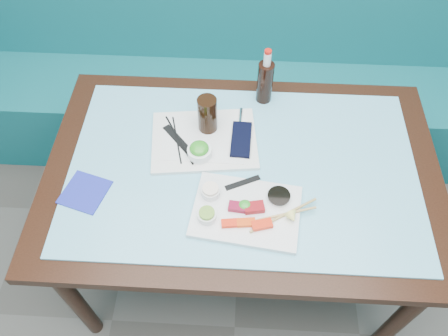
# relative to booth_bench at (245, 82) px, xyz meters

# --- Properties ---
(booth_bench) EXTENTS (3.00, 0.56, 1.17)m
(booth_bench) POSITION_rel_booth_bench_xyz_m (0.00, 0.00, 0.00)
(booth_bench) COLOR #106168
(booth_bench) RESTS_ON ground
(dining_table) EXTENTS (1.40, 0.90, 0.75)m
(dining_table) POSITION_rel_booth_bench_xyz_m (0.00, -0.84, 0.29)
(dining_table) COLOR black
(dining_table) RESTS_ON ground
(glass_top) EXTENTS (1.22, 0.76, 0.01)m
(glass_top) POSITION_rel_booth_bench_xyz_m (0.00, -0.84, 0.38)
(glass_top) COLOR #69B8D3
(glass_top) RESTS_ON dining_table
(sashimi_plate) EXTENTS (0.37, 0.29, 0.02)m
(sashimi_plate) POSITION_rel_booth_bench_xyz_m (0.02, -1.02, 0.39)
(sashimi_plate) COLOR silver
(sashimi_plate) RESTS_ON glass_top
(salmon_left) EXTENTS (0.06, 0.03, 0.01)m
(salmon_left) POSITION_rel_booth_bench_xyz_m (-0.03, -1.08, 0.41)
(salmon_left) COLOR red
(salmon_left) RESTS_ON sashimi_plate
(salmon_mid) EXTENTS (0.06, 0.03, 0.01)m
(salmon_mid) POSITION_rel_booth_bench_xyz_m (0.02, -1.07, 0.41)
(salmon_mid) COLOR #E63F09
(salmon_mid) RESTS_ON sashimi_plate
(salmon_right) EXTENTS (0.07, 0.05, 0.02)m
(salmon_right) POSITION_rel_booth_bench_xyz_m (0.07, -1.08, 0.41)
(salmon_right) COLOR red
(salmon_right) RESTS_ON sashimi_plate
(tuna_left) EXTENTS (0.06, 0.04, 0.02)m
(tuna_left) POSITION_rel_booth_bench_xyz_m (-0.01, -1.02, 0.41)
(tuna_left) COLOR maroon
(tuna_left) RESTS_ON sashimi_plate
(tuna_right) EXTENTS (0.07, 0.05, 0.02)m
(tuna_right) POSITION_rel_booth_bench_xyz_m (0.04, -1.02, 0.41)
(tuna_right) COLOR maroon
(tuna_right) RESTS_ON sashimi_plate
(seaweed_garnish) EXTENTS (0.05, 0.04, 0.02)m
(seaweed_garnish) POSITION_rel_booth_bench_xyz_m (0.01, -1.01, 0.41)
(seaweed_garnish) COLOR #269021
(seaweed_garnish) RESTS_ON sashimi_plate
(ramekin_wasabi) EXTENTS (0.06, 0.06, 0.03)m
(ramekin_wasabi) POSITION_rel_booth_bench_xyz_m (-0.11, -1.06, 0.41)
(ramekin_wasabi) COLOR white
(ramekin_wasabi) RESTS_ON sashimi_plate
(wasabi_fill) EXTENTS (0.06, 0.06, 0.01)m
(wasabi_fill) POSITION_rel_booth_bench_xyz_m (-0.11, -1.06, 0.43)
(wasabi_fill) COLOR olive
(wasabi_fill) RESTS_ON ramekin_wasabi
(ramekin_ginger) EXTENTS (0.07, 0.07, 0.03)m
(ramekin_ginger) POSITION_rel_booth_bench_xyz_m (-0.10, -0.97, 0.41)
(ramekin_ginger) COLOR silver
(ramekin_ginger) RESTS_ON sashimi_plate
(ginger_fill) EXTENTS (0.06, 0.06, 0.01)m
(ginger_fill) POSITION_rel_booth_bench_xyz_m (-0.10, -0.97, 0.43)
(ginger_fill) COLOR #F1DDC6
(ginger_fill) RESTS_ON ramekin_ginger
(soy_dish) EXTENTS (0.09, 0.09, 0.01)m
(soy_dish) POSITION_rel_booth_bench_xyz_m (0.12, -0.97, 0.41)
(soy_dish) COLOR white
(soy_dish) RESTS_ON sashimi_plate
(soy_fill) EXTENTS (0.09, 0.09, 0.01)m
(soy_fill) POSITION_rel_booth_bench_xyz_m (0.12, -0.97, 0.42)
(soy_fill) COLOR black
(soy_fill) RESTS_ON soy_dish
(lemon_wedge) EXTENTS (0.05, 0.04, 0.04)m
(lemon_wedge) POSITION_rel_booth_bench_xyz_m (0.16, -1.05, 0.42)
(lemon_wedge) COLOR #FFF478
(lemon_wedge) RESTS_ON sashimi_plate
(chopstick_sleeve) EXTENTS (0.12, 0.07, 0.00)m
(chopstick_sleeve) POSITION_rel_booth_bench_xyz_m (0.00, -0.92, 0.40)
(chopstick_sleeve) COLOR black
(chopstick_sleeve) RESTS_ON sashimi_plate
(wooden_chopstick_a) EXTENTS (0.23, 0.08, 0.01)m
(wooden_chopstick_a) POSITION_rel_booth_bench_xyz_m (0.13, -1.04, 0.41)
(wooden_chopstick_a) COLOR tan
(wooden_chopstick_a) RESTS_ON sashimi_plate
(wooden_chopstick_b) EXTENTS (0.22, 0.14, 0.01)m
(wooden_chopstick_b) POSITION_rel_booth_bench_xyz_m (0.14, -1.04, 0.41)
(wooden_chopstick_b) COLOR #A48A4D
(wooden_chopstick_b) RESTS_ON sashimi_plate
(serving_tray) EXTENTS (0.41, 0.33, 0.01)m
(serving_tray) POSITION_rel_booth_bench_xyz_m (-0.14, -0.73, 0.39)
(serving_tray) COLOR silver
(serving_tray) RESTS_ON glass_top
(paper_placemat) EXTENTS (0.30, 0.22, 0.00)m
(paper_placemat) POSITION_rel_booth_bench_xyz_m (-0.14, -0.73, 0.40)
(paper_placemat) COLOR silver
(paper_placemat) RESTS_ON serving_tray
(seaweed_bowl) EXTENTS (0.09, 0.09, 0.03)m
(seaweed_bowl) POSITION_rel_booth_bench_xyz_m (-0.15, -0.81, 0.41)
(seaweed_bowl) COLOR white
(seaweed_bowl) RESTS_ON serving_tray
(seaweed_salad) EXTENTS (0.07, 0.07, 0.03)m
(seaweed_salad) POSITION_rel_booth_bench_xyz_m (-0.15, -0.81, 0.44)
(seaweed_salad) COLOR #2C9021
(seaweed_salad) RESTS_ON seaweed_bowl
(cola_glass) EXTENTS (0.08, 0.08, 0.15)m
(cola_glass) POSITION_rel_booth_bench_xyz_m (-0.13, -0.68, 0.47)
(cola_glass) COLOR black
(cola_glass) RESTS_ON serving_tray
(navy_pouch) EXTENTS (0.08, 0.17, 0.01)m
(navy_pouch) POSITION_rel_booth_bench_xyz_m (-0.01, -0.73, 0.40)
(navy_pouch) COLOR black
(navy_pouch) RESTS_ON serving_tray
(fork) EXTENTS (0.02, 0.10, 0.01)m
(fork) POSITION_rel_booth_bench_xyz_m (-0.02, -0.63, 0.40)
(fork) COLOR silver
(fork) RESTS_ON serving_tray
(black_chopstick_a) EXTENTS (0.06, 0.22, 0.01)m
(black_chopstick_a) POSITION_rel_booth_bench_xyz_m (-0.24, -0.74, 0.40)
(black_chopstick_a) COLOR black
(black_chopstick_a) RESTS_ON serving_tray
(black_chopstick_b) EXTENTS (0.13, 0.22, 0.01)m
(black_chopstick_b) POSITION_rel_booth_bench_xyz_m (-0.24, -0.74, 0.40)
(black_chopstick_b) COLOR black
(black_chopstick_b) RESTS_ON serving_tray
(tray_sleeve) EXTENTS (0.13, 0.14, 0.00)m
(tray_sleeve) POSITION_rel_booth_bench_xyz_m (-0.24, -0.74, 0.40)
(tray_sleeve) COLOR black
(tray_sleeve) RESTS_ON serving_tray
(cola_bottle_body) EXTENTS (0.07, 0.07, 0.17)m
(cola_bottle_body) POSITION_rel_booth_bench_xyz_m (0.07, -0.50, 0.47)
(cola_bottle_body) COLOR black
(cola_bottle_body) RESTS_ON glass_top
(cola_bottle_neck) EXTENTS (0.03, 0.03, 0.05)m
(cola_bottle_neck) POSITION_rel_booth_bench_xyz_m (0.07, -0.50, 0.58)
(cola_bottle_neck) COLOR white
(cola_bottle_neck) RESTS_ON cola_bottle_body
(cola_bottle_cap) EXTENTS (0.04, 0.04, 0.01)m
(cola_bottle_cap) POSITION_rel_booth_bench_xyz_m (0.07, -0.50, 0.62)
(cola_bottle_cap) COLOR red
(cola_bottle_cap) RESTS_ON cola_bottle_neck
(blue_napkin) EXTENTS (0.17, 0.17, 0.01)m
(blue_napkin) POSITION_rel_booth_bench_xyz_m (-0.53, -0.97, 0.39)
(blue_napkin) COLOR #1B2598
(blue_napkin) RESTS_ON glass_top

